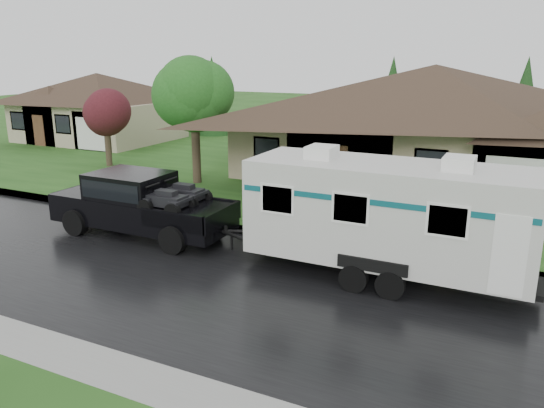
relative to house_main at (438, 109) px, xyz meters
The scene contains 11 objects.
ground 14.48m from the house_main, 99.41° to the right, with size 140.00×140.00×0.00m, color #214A17.
road 16.40m from the house_main, 98.24° to the right, with size 140.00×8.00×0.01m, color black.
curb 12.32m from the house_main, 101.19° to the right, with size 140.00×0.50×0.15m, color gray.
lawn 4.36m from the house_main, 153.11° to the left, with size 140.00×26.00×0.15m, color #214A17.
house_main is the anchor object (origin of this frame).
house_far 24.17m from the house_main, behind, with size 10.80×8.64×5.80m.
tree_left_green 12.03m from the house_main, 148.33° to the right, with size 3.69×3.69×6.11m.
tree_red 17.72m from the house_main, 163.46° to the right, with size 2.53×2.53×4.19m.
shrub_row 5.42m from the house_main, 93.69° to the right, with size 13.60×1.00×1.00m.
pickup_truck 15.74m from the house_main, 120.56° to the right, with size 6.65×2.53×2.22m.
travel_trailer 13.53m from the house_main, 86.11° to the right, with size 8.20×2.88×3.68m.
Camera 1 is at (6.49, -13.70, 6.18)m, focal length 35.00 mm.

